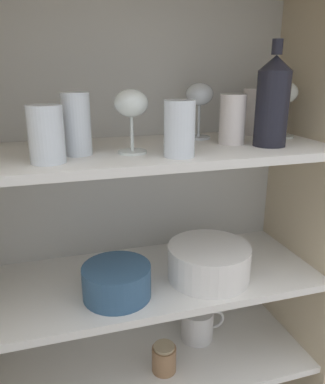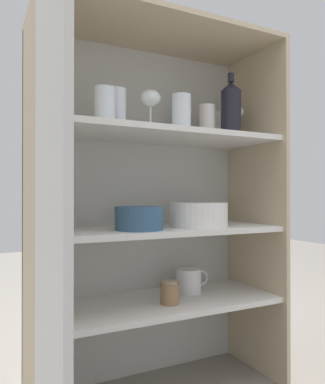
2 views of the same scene
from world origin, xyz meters
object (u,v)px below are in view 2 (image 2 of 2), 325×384
Objects in this scene: plate_stack_white at (198,215)px; mixing_bowl_large at (139,217)px; wine_bottle at (231,109)px; storage_jar at (170,293)px; coffee_mug_primary at (189,281)px.

plate_stack_white is 0.25m from mixing_bowl_large.
wine_bottle is at bearing 0.84° from mixing_bowl_large.
wine_bottle is 0.57m from mixing_bowl_large.
mixing_bowl_large is (-0.25, -0.02, -0.00)m from plate_stack_white.
storage_jar is at bearing 5.55° from mixing_bowl_large.
coffee_mug_primary is at bearing 35.33° from storage_jar.
plate_stack_white is 1.31× the size of mixing_bowl_large.
mixing_bowl_large is 0.30m from storage_jar.
mixing_bowl_large is 0.39m from coffee_mug_primary.
wine_bottle is 3.01× the size of storage_jar.
plate_stack_white is (-0.14, 0.01, -0.41)m from wine_bottle.
plate_stack_white is at bearing -98.60° from coffee_mug_primary.
plate_stack_white is at bearing 2.75° from storage_jar.
wine_bottle is 0.69m from coffee_mug_primary.
mixing_bowl_large reaches higher than coffee_mug_primary.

